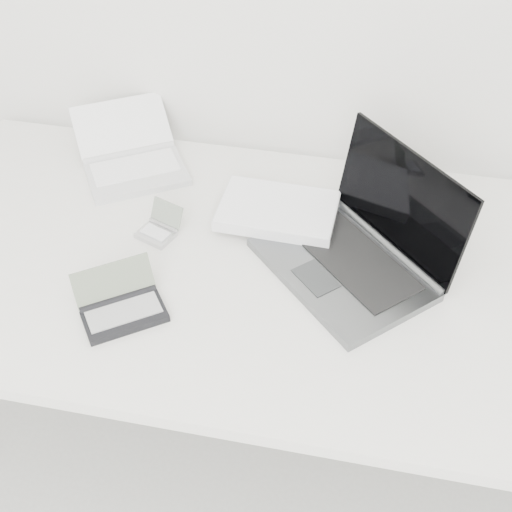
% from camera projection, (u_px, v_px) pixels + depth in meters
% --- Properties ---
extents(desk, '(1.60, 0.80, 0.73)m').
position_uv_depth(desk, '(274.00, 282.00, 1.50)').
color(desk, white).
rests_on(desk, ground).
extents(laptop_large, '(0.52, 0.44, 0.23)m').
position_uv_depth(laptop_large, '(332.00, 236.00, 1.48)').
color(laptop_large, slate).
rests_on(laptop_large, desk).
extents(netbook_open_white, '(0.34, 0.35, 0.10)m').
position_uv_depth(netbook_open_white, '(132.00, 160.00, 1.70)').
color(netbook_open_white, silver).
rests_on(netbook_open_white, desk).
extents(pda_silver, '(0.10, 0.11, 0.06)m').
position_uv_depth(pda_silver, '(159.00, 229.00, 1.53)').
color(pda_silver, silver).
rests_on(pda_silver, desk).
extents(palmtop_charcoal, '(0.20, 0.19, 0.08)m').
position_uv_depth(palmtop_charcoal, '(122.00, 307.00, 1.36)').
color(palmtop_charcoal, black).
rests_on(palmtop_charcoal, desk).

